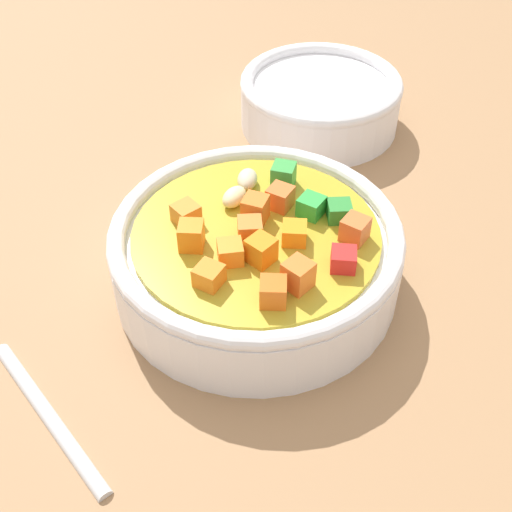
% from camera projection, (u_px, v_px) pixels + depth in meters
% --- Properties ---
extents(ground_plane, '(1.40, 1.40, 0.02)m').
position_uv_depth(ground_plane, '(256.00, 293.00, 0.44)').
color(ground_plane, '#9E754F').
extents(soup_bowl_main, '(0.18, 0.18, 0.06)m').
position_uv_depth(soup_bowl_main, '(256.00, 253.00, 0.42)').
color(soup_bowl_main, white).
rests_on(soup_bowl_main, ground_plane).
extents(spoon, '(0.20, 0.08, 0.01)m').
position_uv_depth(spoon, '(98.00, 484.00, 0.33)').
color(spoon, silver).
rests_on(spoon, ground_plane).
extents(side_bowl_small, '(0.13, 0.13, 0.05)m').
position_uv_depth(side_bowl_small, '(320.00, 100.00, 0.56)').
color(side_bowl_small, white).
rests_on(side_bowl_small, ground_plane).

